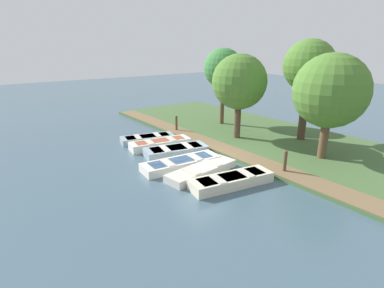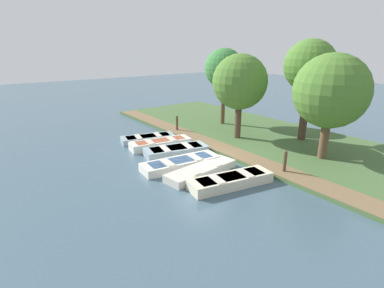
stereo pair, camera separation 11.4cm
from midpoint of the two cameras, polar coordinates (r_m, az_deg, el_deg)
name	(u,v)px [view 1 (the left image)]	position (r m, az deg, el deg)	size (l,w,h in m)	color
ground_plane	(202,159)	(14.37, 1.70, -2.86)	(80.00, 80.00, 0.00)	#425B6B
shore_bank	(270,139)	(17.73, 14.48, 0.92)	(8.00, 24.00, 0.16)	#476638
dock_walkway	(226,151)	(15.32, 6.35, -1.24)	(1.16, 23.16, 0.19)	brown
rowboat_0	(148,138)	(17.18, -8.64, 1.07)	(3.13, 1.74, 0.35)	#8C9EA8
rowboat_1	(160,144)	(16.01, -6.27, 0.06)	(3.34, 1.49, 0.43)	silver
rowboat_2	(176,151)	(14.83, -3.25, -1.30)	(3.27, 1.83, 0.44)	#8C9EA8
rowboat_3	(181,163)	(13.36, -2.30, -3.66)	(3.68, 1.46, 0.38)	silver
rowboat_4	(202,170)	(12.64, 1.63, -5.04)	(3.50, 1.42, 0.35)	beige
rowboat_5	(231,180)	(11.72, 7.23, -6.89)	(3.49, 1.58, 0.43)	beige
mooring_post_near	(176,124)	(18.62, -3.16, 3.78)	(0.14, 0.14, 1.08)	brown
mooring_post_far	(285,163)	(12.99, 17.05, -3.43)	(0.14, 0.14, 1.08)	brown
park_tree_far_left	(223,69)	(19.93, 5.81, 14.09)	(2.52, 2.52, 5.08)	brown
park_tree_left	(239,82)	(16.80, 8.81, 11.55)	(3.00, 3.00, 4.81)	#4C3828
park_tree_center	(309,67)	(17.31, 21.21, 13.55)	(2.70, 2.70, 5.55)	#4C3828
park_tree_right	(331,91)	(14.65, 24.68, 9.10)	(3.28, 3.28, 4.92)	brown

